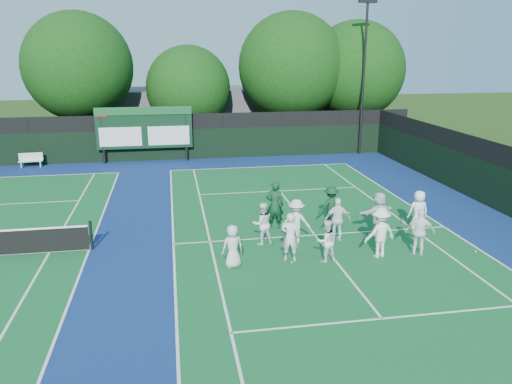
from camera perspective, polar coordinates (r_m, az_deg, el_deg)
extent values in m
plane|color=#203C10|center=(18.87, 7.61, -6.00)|extent=(120.00, 120.00, 0.00)
cube|color=navy|center=(19.01, -10.97, -5.98)|extent=(34.00, 32.00, 0.01)
cube|color=#125728|center=(19.76, 6.75, -4.91)|extent=(10.97, 23.77, 0.00)
cube|color=silver|center=(30.84, 0.51, 2.88)|extent=(10.97, 0.08, 0.00)
cube|color=silver|center=(19.00, -9.41, -5.88)|extent=(0.08, 23.77, 0.00)
cube|color=silver|center=(21.90, 20.68, -3.73)|extent=(0.08, 23.77, 0.00)
cube|color=silver|center=(19.04, -5.27, -5.67)|extent=(0.08, 23.77, 0.00)
cube|color=silver|center=(21.25, 17.48, -4.02)|extent=(0.08, 23.77, 0.00)
cube|color=silver|center=(14.33, 14.19, -13.85)|extent=(8.23, 0.08, 0.00)
cube|color=silver|center=(25.63, 2.72, 0.13)|extent=(8.23, 0.08, 0.00)
cube|color=silver|center=(19.75, 6.75, -4.90)|extent=(0.08, 12.80, 0.00)
cube|color=silver|center=(31.55, -25.38, 1.61)|extent=(10.97, 0.08, 0.00)
cube|color=silver|center=(19.25, -18.52, -6.23)|extent=(0.08, 23.77, 0.00)
cube|color=silver|center=(19.51, -22.51, -6.34)|extent=(0.08, 23.77, 0.00)
cube|color=black|center=(33.21, -10.75, 5.29)|extent=(34.00, 0.08, 2.00)
cube|color=black|center=(32.97, -10.89, 7.85)|extent=(34.00, 0.05, 1.00)
cylinder|color=black|center=(32.95, -17.13, 6.11)|extent=(0.16, 0.16, 3.50)
cylinder|color=black|center=(32.70, -8.01, 6.59)|extent=(0.16, 0.16, 3.50)
cube|color=black|center=(32.65, -12.64, 7.14)|extent=(6.00, 0.15, 2.60)
cube|color=#164D25|center=(32.40, -12.76, 9.04)|extent=(6.00, 0.05, 0.50)
cube|color=silver|center=(32.73, -15.22, 6.10)|extent=(2.60, 0.04, 1.20)
cube|color=silver|center=(32.59, -9.94, 6.38)|extent=(2.60, 0.04, 1.20)
cube|color=maroon|center=(32.65, -17.36, 8.58)|extent=(0.70, 0.04, 0.50)
cube|color=#515155|center=(41.10, -5.09, 8.95)|extent=(18.00, 6.00, 4.00)
cylinder|color=black|center=(34.89, 12.16, 12.35)|extent=(0.16, 0.16, 10.00)
cube|color=black|center=(34.96, 12.67, 20.55)|extent=(1.20, 0.30, 0.25)
cylinder|color=black|center=(19.04, -18.31, -4.73)|extent=(0.10, 0.10, 1.10)
cube|color=silver|center=(33.73, -24.35, 3.24)|extent=(1.41, 0.48, 0.06)
cube|color=silver|center=(33.81, -24.34, 3.72)|extent=(1.39, 0.17, 0.46)
cube|color=silver|center=(33.92, -25.21, 2.85)|extent=(0.08, 0.33, 0.37)
cube|color=silver|center=(33.64, -23.39, 2.96)|extent=(0.08, 0.33, 0.37)
cylinder|color=black|center=(37.03, -19.03, 6.70)|extent=(0.44, 0.44, 3.15)
sphere|color=#0C340B|center=(36.64, -19.65, 13.34)|extent=(7.27, 7.27, 7.27)
sphere|color=#0C340B|center=(36.88, -18.53, 12.32)|extent=(5.09, 5.09, 5.09)
cylinder|color=black|center=(36.67, -7.53, 6.55)|extent=(0.44, 0.44, 2.14)
sphere|color=#0C340B|center=(36.28, -7.73, 11.69)|extent=(5.94, 5.94, 5.94)
sphere|color=#0C340B|center=(36.65, -6.76, 10.83)|extent=(4.16, 4.16, 4.16)
cylinder|color=black|center=(37.65, 3.95, 7.47)|extent=(0.44, 0.44, 2.90)
sphere|color=#0C340B|center=(37.25, 4.08, 14.10)|extent=(7.73, 7.73, 7.73)
sphere|color=#0C340B|center=(37.72, 4.85, 12.93)|extent=(5.41, 5.41, 5.41)
cylinder|color=black|center=(39.10, 11.00, 7.48)|extent=(0.44, 0.44, 2.82)
sphere|color=#0C340B|center=(38.72, 11.33, 13.50)|extent=(7.20, 7.20, 7.20)
sphere|color=#0C340B|center=(39.25, 11.95, 12.44)|extent=(5.04, 5.04, 5.04)
sphere|color=yellow|center=(17.19, 4.12, -8.04)|extent=(0.07, 0.07, 0.07)
sphere|color=yellow|center=(22.52, 10.56, -2.35)|extent=(0.07, 0.07, 0.07)
sphere|color=yellow|center=(19.67, 23.83, -6.25)|extent=(0.07, 0.07, 0.07)
sphere|color=yellow|center=(20.86, 8.45, -3.75)|extent=(0.07, 0.07, 0.07)
imported|color=silver|center=(16.63, -2.69, -6.22)|extent=(0.81, 0.63, 1.48)
imported|color=silver|center=(17.09, 3.91, -5.15)|extent=(0.73, 0.59, 1.74)
imported|color=white|center=(17.23, 8.01, -5.55)|extent=(0.82, 0.70, 1.48)
imported|color=white|center=(17.90, 13.98, -4.51)|extent=(1.27, 0.89, 1.80)
imported|color=white|center=(18.48, 18.23, -4.34)|extent=(1.08, 0.75, 1.71)
imported|color=white|center=(18.51, 0.73, -3.63)|extent=(0.86, 0.71, 1.61)
imported|color=silver|center=(18.72, 4.61, -3.34)|extent=(1.23, 0.96, 1.68)
imported|color=white|center=(19.10, 9.31, -3.10)|extent=(1.02, 0.49, 1.68)
imported|color=silver|center=(20.00, 13.83, -2.41)|extent=(1.68, 0.96, 1.73)
imported|color=white|center=(20.85, 18.07, -2.08)|extent=(0.82, 0.54, 1.66)
imported|color=#0F391D|center=(20.12, 2.16, -1.48)|extent=(0.80, 0.62, 1.96)
imported|color=#0E361F|center=(20.73, 8.56, -1.58)|extent=(1.14, 0.76, 1.64)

